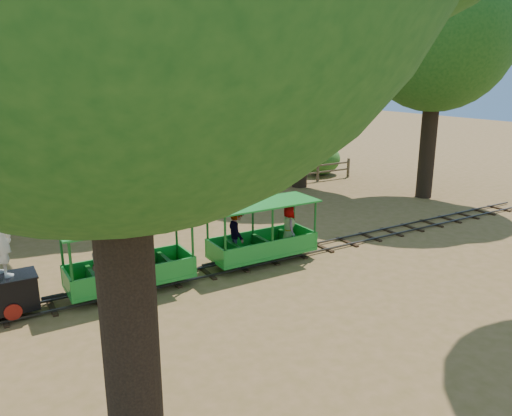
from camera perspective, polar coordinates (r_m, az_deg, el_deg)
ground at (r=15.23m, az=4.67°, el=-5.26°), size 90.00×90.00×0.00m
track at (r=15.21m, az=4.68°, el=-5.02°), size 22.00×1.00×0.10m
carriage_front at (r=12.76m, az=-14.67°, el=-6.18°), size 3.23×1.34×1.68m
carriage_rear at (r=14.32m, az=0.30°, el=-3.12°), size 3.23×1.34×1.68m
oak_ne at (r=23.64m, az=5.15°, el=17.48°), size 7.40×6.52×8.93m
oak_e at (r=22.77m, az=19.91°, el=18.88°), size 7.73×6.81×9.89m
fence at (r=21.80m, az=-7.61°, el=2.54°), size 18.10×0.10×1.00m
shrub_mid_w at (r=22.49m, az=-11.80°, el=3.58°), size 2.60×2.00×1.80m
shrub_mid_e at (r=23.05m, az=-8.26°, el=3.58°), size 2.09×1.61×1.45m
shrub_east at (r=26.99m, az=7.33°, el=5.50°), size 2.35×1.81×1.63m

